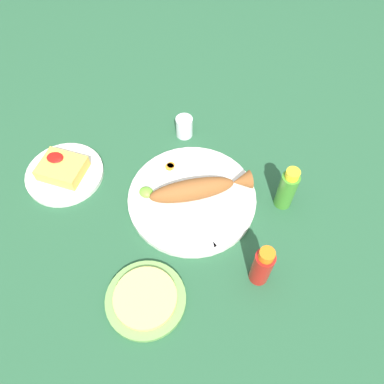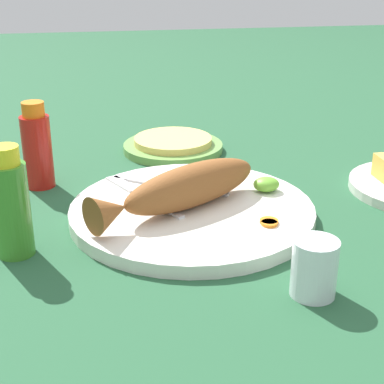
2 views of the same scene
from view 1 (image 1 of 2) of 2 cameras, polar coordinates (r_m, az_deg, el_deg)
ground_plane at (r=1.00m, az=0.00°, el=-1.20°), size 4.00×4.00×0.00m
main_plate at (r=0.99m, az=0.00°, el=-0.92°), size 0.34×0.34×0.02m
fried_fish at (r=0.96m, az=1.10°, el=0.52°), size 0.26×0.18×0.06m
fork_near at (r=0.95m, az=3.01°, el=-4.23°), size 0.10×0.17×0.00m
fork_far at (r=0.94m, az=0.24°, el=-5.10°), size 0.16×0.11×0.00m
carrot_slice_near at (r=1.04m, az=-3.43°, el=3.86°), size 0.02×0.02×0.00m
carrot_slice_mid at (r=1.04m, az=-3.24°, el=4.09°), size 0.02×0.02×0.00m
lime_wedge_main at (r=0.99m, az=-6.98°, el=-0.04°), size 0.04×0.03×0.02m
hot_sauce_bottle_red at (r=0.86m, az=10.65°, el=-11.05°), size 0.05×0.05×0.14m
hot_sauce_bottle_green at (r=0.97m, az=14.28°, el=0.44°), size 0.05×0.05×0.14m
salt_cup at (r=1.12m, az=-1.18°, el=9.77°), size 0.05×0.05×0.06m
side_plate_fries at (r=1.10m, az=-18.81°, el=2.65°), size 0.21×0.21×0.01m
fries_pile at (r=1.08m, az=-19.20°, el=3.48°), size 0.12×0.10×0.04m
tortilla_plate at (r=0.88m, az=-7.05°, el=-15.93°), size 0.18×0.18×0.01m
tortilla_stack at (r=0.87m, az=-7.14°, el=-15.67°), size 0.14×0.14×0.01m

